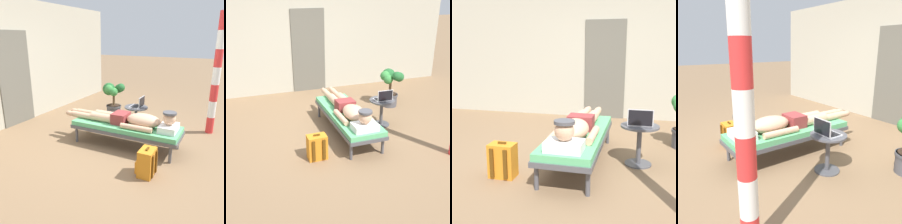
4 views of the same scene
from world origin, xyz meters
The scene contains 9 objects.
ground_plane centered at (0.00, 0.00, 0.00)m, with size 40.00×40.00×0.00m, color #846647.
house_wall_back centered at (0.14, 2.72, 1.35)m, with size 7.60×0.20×2.70m, color #B2AD99.
house_door_panel centered at (0.13, 2.61, 1.02)m, with size 0.84×0.03×2.04m, color #625F54.
lounge_chair centered at (0.14, -0.05, 0.35)m, with size 0.65×1.97×0.42m.
person_reclining centered at (0.14, -0.14, 0.52)m, with size 0.53×2.17×0.33m.
side_table centered at (0.90, 0.06, 0.36)m, with size 0.48×0.48×0.52m.
laptop centered at (0.90, 0.01, 0.58)m, with size 0.31×0.24×0.23m.
backpack centered at (-0.62, -0.71, 0.20)m, with size 0.30×0.26×0.42m.
potted_plant centered at (1.56, 0.93, 0.49)m, with size 0.50×0.56×0.83m.
Camera 2 is at (-1.68, -4.64, 2.52)m, focal length 47.57 mm.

